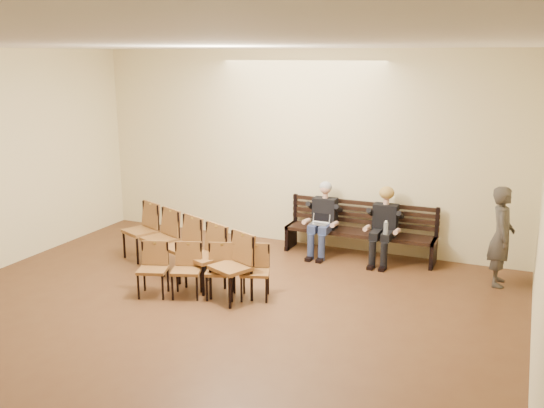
{
  "coord_description": "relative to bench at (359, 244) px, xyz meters",
  "views": [
    {
      "loc": [
        3.78,
        -5.09,
        3.39
      ],
      "look_at": [
        -0.16,
        4.05,
        0.94
      ],
      "focal_mm": 40.0,
      "sensor_mm": 36.0,
      "label": 1
    }
  ],
  "objects": [
    {
      "name": "passerby",
      "position": [
        2.29,
        -0.44,
        0.65
      ],
      "size": [
        0.47,
        0.67,
        1.75
      ],
      "primitive_type": "imported",
      "rotation": [
        0.0,
        0.0,
        1.65
      ],
      "color": "#38332E",
      "rests_on": "ground"
    },
    {
      "name": "chair_row_front",
      "position": [
        -2.27,
        -2.09,
        0.26
      ],
      "size": [
        2.92,
        1.7,
        0.96
      ],
      "primitive_type": "cube",
      "rotation": [
        0.0,
        0.0,
        -0.42
      ],
      "color": "brown",
      "rests_on": "ground"
    },
    {
      "name": "seated_man",
      "position": [
        -0.62,
        -0.12,
        0.38
      ],
      "size": [
        0.51,
        0.7,
        1.22
      ],
      "primitive_type": null,
      "color": "black",
      "rests_on": "ground"
    },
    {
      "name": "water_bottle",
      "position": [
        0.55,
        -0.42,
        0.34
      ],
      "size": [
        0.09,
        0.09,
        0.24
      ],
      "primitive_type": "cylinder",
      "rotation": [
        0.0,
        0.0,
        -0.26
      ],
      "color": "silver",
      "rests_on": "bench"
    },
    {
      "name": "bench",
      "position": [
        0.0,
        0.0,
        0.0
      ],
      "size": [
        2.6,
        0.9,
        0.45
      ],
      "primitive_type": "cube",
      "color": "black",
      "rests_on": "ground"
    },
    {
      "name": "chair_row_back",
      "position": [
        -1.56,
        -2.64,
        0.16
      ],
      "size": [
        1.91,
        1.02,
        0.77
      ],
      "primitive_type": "cube",
      "rotation": [
        0.0,
        0.0,
        0.34
      ],
      "color": "brown",
      "rests_on": "ground"
    },
    {
      "name": "laptop",
      "position": [
        -0.64,
        -0.27,
        0.34
      ],
      "size": [
        0.35,
        0.3,
        0.22
      ],
      "primitive_type": "cube",
      "rotation": [
        0.0,
        0.0,
        0.2
      ],
      "color": "silver",
      "rests_on": "bench"
    },
    {
      "name": "seated_woman",
      "position": [
        0.45,
        -0.12,
        0.36
      ],
      "size": [
        0.5,
        0.69,
        1.16
      ],
      "primitive_type": null,
      "color": "black",
      "rests_on": "ground"
    },
    {
      "name": "bag",
      "position": [
        -1.99,
        -1.61,
        -0.1
      ],
      "size": [
        0.41,
        0.34,
        0.26
      ],
      "primitive_type": "cube",
      "rotation": [
        0.0,
        0.0,
        0.34
      ],
      "color": "black",
      "rests_on": "ground"
    },
    {
      "name": "ground",
      "position": [
        -1.21,
        -4.65,
        -0.23
      ],
      "size": [
        10.0,
        10.0,
        0.0
      ],
      "primitive_type": "plane",
      "color": "#55351D",
      "rests_on": "ground"
    },
    {
      "name": "room_walls",
      "position": [
        -1.21,
        -3.86,
        2.31
      ],
      "size": [
        8.02,
        10.01,
        3.51
      ],
      "color": "beige",
      "rests_on": "ground"
    }
  ]
}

